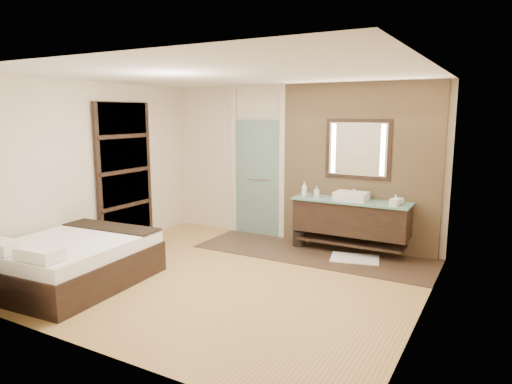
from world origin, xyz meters
The scene contains 15 objects.
floor centered at (0.00, 0.00, 0.00)m, with size 5.00×5.00×0.00m, color #9F7843.
tile_strip centered at (0.60, 1.60, 0.01)m, with size 3.80×1.30×0.01m, color #3E2F21.
stone_wall centered at (1.10, 2.21, 1.35)m, with size 2.60×0.08×2.70m, color tan.
vanity centered at (1.10, 1.92, 0.58)m, with size 1.85×0.55×0.88m.
mirror_unit centered at (1.10, 2.16, 1.65)m, with size 1.06×0.04×0.96m.
frosted_door centered at (-0.75, 2.20, 1.14)m, with size 1.10×0.12×2.70m.
shoji_partition centered at (-2.43, 0.60, 1.21)m, with size 0.06×1.20×2.40m.
bed centered at (-1.65, -1.16, 0.31)m, with size 1.66×2.01×0.74m.
bath_mat centered at (1.28, 1.62, 0.02)m, with size 0.72×0.50×0.02m, color white.
waste_bin centered at (0.25, 1.85, 0.14)m, with size 0.22×0.22×0.27m, color black.
tissue_box centered at (1.80, 1.79, 0.92)m, with size 0.12×0.12×0.10m, color silver.
soap_bottle_a centered at (0.32, 1.86, 0.98)m, with size 0.09×0.09×0.24m, color white.
soap_bottle_b centered at (0.52, 1.90, 0.96)m, with size 0.08×0.08×0.18m, color #B2B2B2.
soap_bottle_c centered at (1.78, 1.92, 0.94)m, with size 0.11×0.11×0.15m, color #BDEEEB.
cup centered at (1.84, 1.95, 0.91)m, with size 0.12×0.12×0.10m, color silver.
Camera 1 is at (3.23, -4.98, 2.21)m, focal length 32.00 mm.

